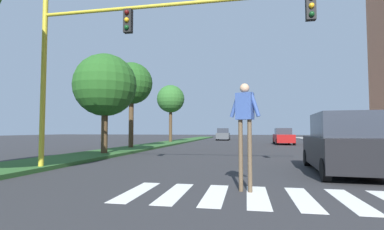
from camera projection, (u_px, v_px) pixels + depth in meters
The scene contains 12 objects.
ground_plane at pixel (253, 145), 28.16m from camera, with size 140.00×140.00×0.00m, color #2D2D30.
crosswalk at pixel (280, 197), 5.93m from camera, with size 6.75×2.20×0.01m.
median_strip at pixel (161, 144), 27.87m from camera, with size 2.87×64.00×0.15m, color #2D5B28.
tree_mid at pixel (105, 85), 16.14m from camera, with size 3.52×3.52×5.59m.
tree_far at pixel (132, 84), 21.73m from camera, with size 3.17×3.17×6.44m.
tree_distant at pixel (171, 99), 32.72m from camera, with size 3.16×3.16×6.48m.
sidewalk_right at pixel (365, 146), 24.46m from camera, with size 3.00×64.00×0.15m, color #9E9991.
traffic_light_gantry at pixel (130, 41), 9.60m from camera, with size 10.71×0.30×6.00m.
pedestrian_performer at pixel (245, 119), 6.59m from camera, with size 0.73×0.36×2.49m.
suv_crossing at pixel (343, 145), 9.33m from camera, with size 2.25×4.72×1.97m.
sedan_midblock at pixel (283, 137), 29.13m from camera, with size 1.79×4.22×1.66m.
sedan_distant at pixel (223, 135), 41.95m from camera, with size 1.96×4.35×1.76m.
Camera 1 is at (-0.67, 1.08, 1.39)m, focal length 26.70 mm.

